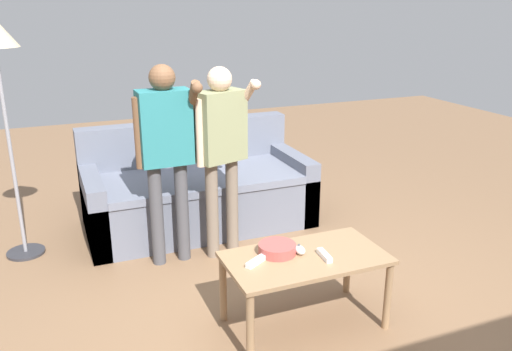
{
  "coord_description": "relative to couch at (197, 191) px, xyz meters",
  "views": [
    {
      "loc": [
        -1.18,
        -2.61,
        1.85
      ],
      "look_at": [
        0.03,
        0.37,
        0.78
      ],
      "focal_mm": 36.97,
      "sensor_mm": 36.0,
      "label": 1
    }
  ],
  "objects": [
    {
      "name": "player_center",
      "position": [
        0.02,
        -0.63,
        0.6
      ],
      "size": [
        0.46,
        0.3,
        1.42
      ],
      "color": "#756656",
      "rests_on": "ground"
    },
    {
      "name": "game_remote_wand_far",
      "position": [
        -0.13,
        -1.69,
        0.18
      ],
      "size": [
        0.16,
        0.12,
        0.03
      ],
      "color": "white",
      "rests_on": "coffee_table"
    },
    {
      "name": "ground_plane",
      "position": [
        0.05,
        -1.52,
        -0.29
      ],
      "size": [
        12.0,
        12.0,
        0.0
      ],
      "primitive_type": "plane",
      "color": "brown"
    },
    {
      "name": "snack_bowl",
      "position": [
        0.02,
        -1.62,
        0.19
      ],
      "size": [
        0.22,
        0.22,
        0.06
      ],
      "primitive_type": "cylinder",
      "color": "#B24C47",
      "rests_on": "coffee_table"
    },
    {
      "name": "game_remote_nunchuk",
      "position": [
        0.14,
        -1.67,
        0.18
      ],
      "size": [
        0.06,
        0.09,
        0.05
      ],
      "color": "white",
      "rests_on": "coffee_table"
    },
    {
      "name": "player_left",
      "position": [
        -0.38,
        -0.62,
        0.62
      ],
      "size": [
        0.43,
        0.33,
        1.45
      ],
      "color": "#47474C",
      "rests_on": "ground"
    },
    {
      "name": "coffee_table",
      "position": [
        0.16,
        -1.71,
        0.1
      ],
      "size": [
        0.93,
        0.51,
        0.45
      ],
      "color": "#997551",
      "rests_on": "ground"
    },
    {
      "name": "game_remote_wand_near",
      "position": [
        0.25,
        -1.77,
        0.18
      ],
      "size": [
        0.05,
        0.15,
        0.03
      ],
      "color": "white",
      "rests_on": "coffee_table"
    },
    {
      "name": "couch",
      "position": [
        0.0,
        0.0,
        0.0
      ],
      "size": [
        1.87,
        0.91,
        0.84
      ],
      "color": "slate",
      "rests_on": "ground"
    }
  ]
}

